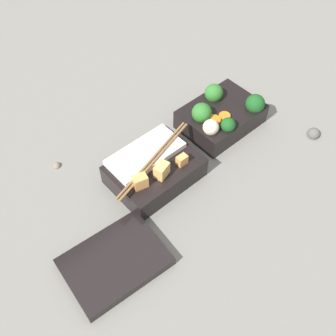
% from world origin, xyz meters
% --- Properties ---
extents(ground_plane, '(3.00, 3.00, 0.00)m').
position_xyz_m(ground_plane, '(0.00, 0.00, 0.00)').
color(ground_plane, slate).
extents(bento_tray_vegetable, '(0.17, 0.13, 0.08)m').
position_xyz_m(bento_tray_vegetable, '(-0.12, -0.00, 0.03)').
color(bento_tray_vegetable, black).
rests_on(bento_tray_vegetable, ground_plane).
extents(bento_tray_rice, '(0.22, 0.13, 0.08)m').
position_xyz_m(bento_tray_rice, '(0.10, 0.01, 0.03)').
color(bento_tray_rice, black).
rests_on(bento_tray_rice, ground_plane).
extents(bento_lid, '(0.18, 0.14, 0.02)m').
position_xyz_m(bento_lid, '(0.27, 0.11, 0.01)').
color(bento_lid, black).
rests_on(bento_lid, ground_plane).
extents(pebble_0, '(0.03, 0.03, 0.03)m').
position_xyz_m(pebble_0, '(-0.25, 0.16, 0.01)').
color(pebble_0, '#595651').
rests_on(pebble_0, ground_plane).
extents(pebble_1, '(0.02, 0.02, 0.02)m').
position_xyz_m(pebble_1, '(0.23, -0.15, 0.00)').
color(pebble_1, '#7A6B5B').
rests_on(pebble_1, ground_plane).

